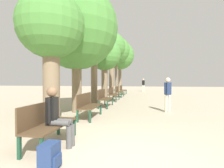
% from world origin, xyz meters
% --- Properties ---
extents(ground_plane, '(80.00, 80.00, 0.00)m').
position_xyz_m(ground_plane, '(0.00, 0.00, 0.00)').
color(ground_plane, '#B7A88E').
extents(bench_row_0, '(0.54, 1.59, 0.94)m').
position_xyz_m(bench_row_0, '(-1.73, 0.49, 0.54)').
color(bench_row_0, '#4C3823').
rests_on(bench_row_0, ground_plane).
extents(bench_row_1, '(0.54, 1.59, 0.94)m').
position_xyz_m(bench_row_1, '(-1.73, 3.37, 0.54)').
color(bench_row_1, '#4C3823').
rests_on(bench_row_1, ground_plane).
extents(bench_row_2, '(0.54, 1.59, 0.94)m').
position_xyz_m(bench_row_2, '(-1.73, 6.24, 0.54)').
color(bench_row_2, '#4C3823').
rests_on(bench_row_2, ground_plane).
extents(bench_row_3, '(0.54, 1.59, 0.94)m').
position_xyz_m(bench_row_3, '(-1.73, 9.11, 0.54)').
color(bench_row_3, '#4C3823').
rests_on(bench_row_3, ground_plane).
extents(bench_row_4, '(0.54, 1.59, 0.94)m').
position_xyz_m(bench_row_4, '(-1.73, 11.99, 0.54)').
color(bench_row_4, '#4C3823').
rests_on(bench_row_4, ground_plane).
extents(bench_row_5, '(0.54, 1.59, 0.94)m').
position_xyz_m(bench_row_5, '(-1.73, 14.86, 0.54)').
color(bench_row_5, '#4C3823').
rests_on(bench_row_5, ground_plane).
extents(tree_row_0, '(2.20, 2.20, 4.37)m').
position_xyz_m(tree_row_0, '(-2.61, 2.25, 3.14)').
color(tree_row_0, '#7A664C').
rests_on(tree_row_0, ground_plane).
extents(tree_row_1, '(3.76, 3.76, 5.71)m').
position_xyz_m(tree_row_1, '(-2.61, 4.49, 3.80)').
color(tree_row_1, '#7A664C').
rests_on(tree_row_1, ground_plane).
extents(tree_row_2, '(2.40, 2.40, 5.08)m').
position_xyz_m(tree_row_2, '(-2.61, 7.36, 3.80)').
color(tree_row_2, '#7A664C').
rests_on(tree_row_2, ground_plane).
extents(tree_row_3, '(2.56, 2.56, 4.81)m').
position_xyz_m(tree_row_3, '(-2.61, 10.30, 3.45)').
color(tree_row_3, '#7A664C').
rests_on(tree_row_3, ground_plane).
extents(tree_row_4, '(2.66, 2.66, 6.03)m').
position_xyz_m(tree_row_4, '(-2.61, 13.32, 4.58)').
color(tree_row_4, '#7A664C').
rests_on(tree_row_4, ground_plane).
extents(tree_row_5, '(3.03, 3.03, 6.35)m').
position_xyz_m(tree_row_5, '(-2.61, 16.26, 4.80)').
color(tree_row_5, '#7A664C').
rests_on(tree_row_5, ground_plane).
extents(tree_row_6, '(3.68, 3.68, 6.55)m').
position_xyz_m(tree_row_6, '(-2.61, 19.39, 4.67)').
color(tree_row_6, '#7A664C').
rests_on(tree_row_6, ground_plane).
extents(person_seated, '(0.61, 0.35, 1.32)m').
position_xyz_m(person_seated, '(-1.48, 0.47, 0.70)').
color(person_seated, '#4C4C4C').
rests_on(person_seated, ground_plane).
extents(backpack, '(0.28, 0.34, 0.44)m').
position_xyz_m(backpack, '(-1.10, -0.50, 0.22)').
color(backpack, navy).
rests_on(backpack, ground_plane).
extents(pedestrian_near, '(0.32, 0.27, 1.58)m').
position_xyz_m(pedestrian_near, '(1.48, 5.15, 0.90)').
color(pedestrian_near, beige).
rests_on(pedestrian_near, ground_plane).
extents(pedestrian_mid, '(0.34, 0.30, 1.69)m').
position_xyz_m(pedestrian_mid, '(0.40, 19.91, 0.97)').
color(pedestrian_mid, beige).
rests_on(pedestrian_mid, ground_plane).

